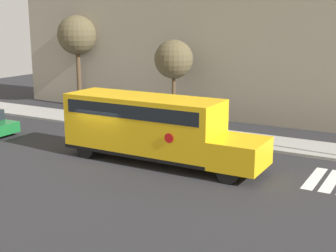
% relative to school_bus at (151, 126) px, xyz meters
% --- Properties ---
extents(ground_plane, '(60.00, 60.00, 0.00)m').
position_rel_school_bus_xyz_m(ground_plane, '(-2.28, -0.58, -1.80)').
color(ground_plane, '#28282B').
extents(sidewalk_strip, '(44.00, 3.00, 0.15)m').
position_rel_school_bus_xyz_m(sidewalk_strip, '(-2.28, 5.92, -1.73)').
color(sidewalk_strip, '#9E9E99').
rests_on(sidewalk_strip, ground).
extents(building_backdrop, '(32.00, 4.00, 11.03)m').
position_rel_school_bus_xyz_m(building_backdrop, '(-2.28, 12.42, 3.71)').
color(building_backdrop, '#9E937F').
rests_on(building_backdrop, ground).
extents(school_bus, '(10.01, 2.57, 3.19)m').
position_rel_school_bus_xyz_m(school_bus, '(0.00, 0.00, 0.00)').
color(school_bus, yellow).
rests_on(school_bus, ground).
extents(tree_near_sidewalk, '(3.03, 3.03, 7.08)m').
position_rel_school_bus_xyz_m(tree_near_sidewalk, '(-12.67, 9.79, 3.71)').
color(tree_near_sidewalk, brown).
rests_on(tree_near_sidewalk, ground).
extents(tree_far_sidewalk, '(2.56, 2.56, 5.49)m').
position_rel_school_bus_xyz_m(tree_far_sidewalk, '(-3.37, 8.34, 2.38)').
color(tree_far_sidewalk, brown).
rests_on(tree_far_sidewalk, ground).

